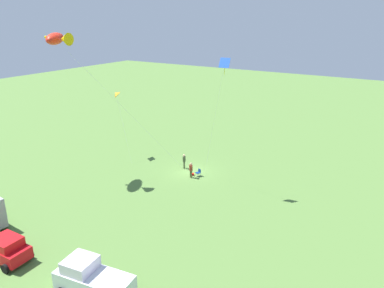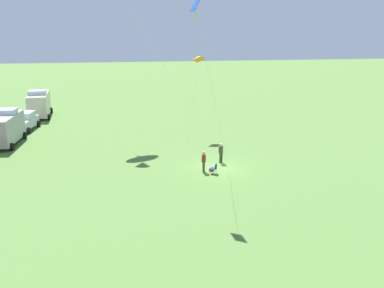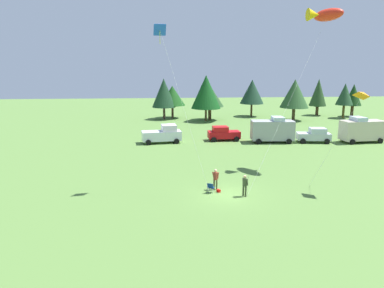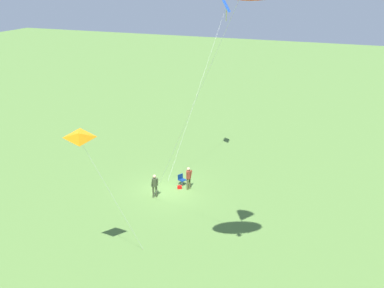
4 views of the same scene
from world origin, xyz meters
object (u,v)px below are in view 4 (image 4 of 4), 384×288
Objects in this scene: kite_delta_orange at (79,138)px; kite_diamond_blue at (224,12)px; folding_chair at (181,179)px; person_spectator at (189,176)px; person_kite_flyer at (155,184)px; backpack_on_grass at (180,187)px.

kite_diamond_blue is at bearing 172.22° from kite_delta_orange.
kite_delta_orange is (11.84, -0.22, 7.31)m from folding_chair.
folding_chair is 1.06m from person_spectator.
person_kite_flyer is at bearing -24.80° from kite_diamond_blue.
folding_chair is 0.06× the size of kite_diamond_blue.
person_kite_flyer reaches higher than folding_chair.
person_kite_flyer is 0.21× the size of kite_delta_orange.
kite_diamond_blue is 1.61× the size of kite_delta_orange.
person_spectator is at bearing 95.31° from person_kite_flyer.
kite_diamond_blue is (-4.40, 1.79, 12.18)m from backpack_on_grass.
person_spectator is at bearing -6.48° from folding_chair.
kite_delta_orange is at bearing -7.78° from kite_diamond_blue.
person_kite_flyer is 2.37m from backpack_on_grass.
backpack_on_grass is at bearing -53.81° from folding_chair.
kite_delta_orange is (15.57, -2.13, -4.50)m from kite_diamond_blue.
person_kite_flyer is at bearing -85.23° from folding_chair.
person_kite_flyer is at bearing -107.52° from person_spectator.
person_spectator is (-2.05, 1.77, 0.00)m from person_kite_flyer.
kite_delta_orange is at bearing -39.09° from person_kite_flyer.
person_spectator is at bearing -14.96° from kite_diamond_blue.
backpack_on_grass is 13.08m from kite_diamond_blue.
folding_chair is 2.56× the size of backpack_on_grass.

